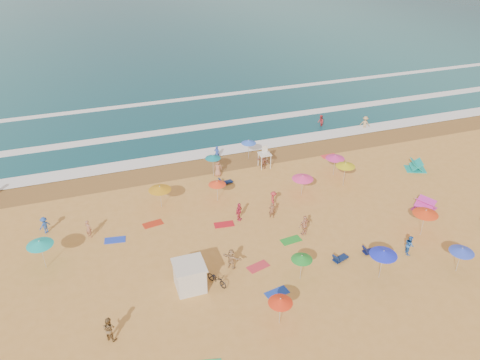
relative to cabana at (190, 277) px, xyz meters
name	(u,v)px	position (x,y,z in m)	size (l,w,h in m)	color
ground	(245,233)	(5.84, 4.84, -1.00)	(220.00, 220.00, 0.00)	gold
ocean	(124,24)	(5.84, 88.84, -1.00)	(220.00, 140.00, 0.18)	#0C4756
wet_sand	(206,165)	(5.84, 17.34, -0.99)	(220.00, 220.00, 0.00)	olive
surf_foam	(187,131)	(5.84, 26.16, -0.90)	(200.00, 18.70, 0.05)	white
cabana	(190,277)	(0.00, 0.00, 0.00)	(2.00, 2.00, 2.00)	silver
cabana_roof	(189,265)	(0.00, 0.00, 1.06)	(2.20, 2.20, 0.12)	silver
bicycle	(217,279)	(1.90, -0.30, -0.52)	(0.64, 1.84, 0.97)	black
lifeguard_stand	(264,158)	(11.56, 14.97, 0.05)	(1.20, 1.20, 2.10)	white
beach_umbrellas	(284,214)	(8.77, 3.49, 1.12)	(51.27, 29.26, 0.79)	blue
loungers	(302,250)	(9.30, 1.06, -0.83)	(56.69, 22.29, 0.34)	#0F1B4E
towels	(243,256)	(4.71, 2.06, -0.98)	(48.42, 22.84, 0.03)	red
popup_tents	(420,182)	(24.35, 6.21, -0.40)	(6.33, 8.71, 1.20)	#C92CA3
beachgoers	(228,198)	(5.78, 9.28, -0.20)	(44.30, 26.40, 2.11)	brown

